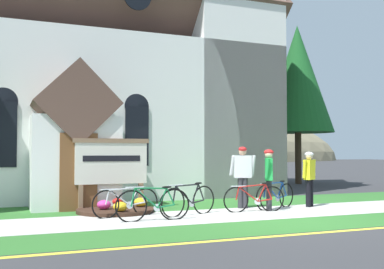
% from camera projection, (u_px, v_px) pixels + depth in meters
% --- Properties ---
extents(ground, '(140.00, 140.00, 0.00)m').
position_uv_depth(ground, '(219.00, 203.00, 14.28)').
color(ground, '#333335').
extents(sidewalk_slab, '(32.00, 2.32, 0.01)m').
position_uv_depth(sidewalk_slab, '(177.00, 218.00, 11.10)').
color(sidewalk_slab, '#B7B5AD').
rests_on(sidewalk_slab, ground).
extents(grass_verge, '(32.00, 1.70, 0.01)m').
position_uv_depth(grass_verge, '(211.00, 231.00, 9.24)').
color(grass_verge, '#2D6628').
rests_on(grass_verge, ground).
extents(church_lawn, '(24.00, 2.58, 0.01)m').
position_uv_depth(church_lawn, '(148.00, 207.00, 13.37)').
color(church_lawn, '#2D6628').
rests_on(church_lawn, ground).
extents(curb_paint_stripe, '(28.00, 0.16, 0.01)m').
position_uv_depth(curb_paint_stripe, '(233.00, 240.00, 8.31)').
color(curb_paint_stripe, yellow).
rests_on(curb_paint_stripe, ground).
extents(church_building, '(11.77, 12.38, 14.56)m').
position_uv_depth(church_building, '(117.00, 67.00, 19.41)').
color(church_building, white).
rests_on(church_building, ground).
extents(church_sign, '(2.11, 0.17, 1.96)m').
position_uv_depth(church_sign, '(112.00, 163.00, 12.64)').
color(church_sign, '#7F6047').
rests_on(church_sign, ground).
extents(flower_bed, '(2.04, 2.04, 0.34)m').
position_uv_depth(flower_bed, '(117.00, 209.00, 12.12)').
color(flower_bed, '#382319').
rests_on(flower_bed, ground).
extents(bicycle_black, '(1.73, 0.34, 0.77)m').
position_uv_depth(bicycle_black, '(126.00, 202.00, 11.24)').
color(bicycle_black, black).
rests_on(bicycle_black, ground).
extents(bicycle_green, '(1.65, 0.72, 0.80)m').
position_uv_depth(bicycle_green, '(276.00, 195.00, 12.95)').
color(bicycle_green, black).
rests_on(bicycle_green, ground).
extents(bicycle_silver, '(1.70, 0.27, 0.80)m').
position_uv_depth(bicycle_silver, '(254.00, 198.00, 12.18)').
color(bicycle_silver, black).
rests_on(bicycle_silver, ground).
extents(bicycle_red, '(1.77, 0.09, 0.82)m').
position_uv_depth(bicycle_red, '(153.00, 204.00, 10.58)').
color(bicycle_red, black).
rests_on(bicycle_red, ground).
extents(bicycle_white, '(1.67, 0.63, 0.84)m').
position_uv_depth(bicycle_white, '(189.00, 200.00, 11.52)').
color(bicycle_white, black).
rests_on(bicycle_white, ground).
extents(cyclist_in_red_jersey, '(0.62, 0.50, 1.74)m').
position_uv_depth(cyclist_in_red_jersey, '(243.00, 172.00, 12.98)').
color(cyclist_in_red_jersey, '#2D2D33').
rests_on(cyclist_in_red_jersey, ground).
extents(cyclist_in_green_jersey, '(0.59, 0.41, 1.60)m').
position_uv_depth(cyclist_in_green_jersey, '(309.00, 175.00, 13.33)').
color(cyclist_in_green_jersey, black).
rests_on(cyclist_in_green_jersey, ground).
extents(cyclist_in_white_jersey, '(0.44, 0.60, 1.66)m').
position_uv_depth(cyclist_in_white_jersey, '(269.00, 175.00, 12.51)').
color(cyclist_in_white_jersey, '#2D2D33').
rests_on(cyclist_in_white_jersey, ground).
extents(roadside_conifer, '(3.59, 3.59, 8.05)m').
position_uv_depth(roadside_conifer, '(298.00, 79.00, 23.33)').
color(roadside_conifer, '#3D2D1E').
rests_on(roadside_conifer, ground).
extents(distant_hill, '(109.35, 38.04, 24.54)m').
position_uv_depth(distant_hill, '(58.00, 162.00, 76.05)').
color(distant_hill, '#847A5B').
rests_on(distant_hill, ground).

